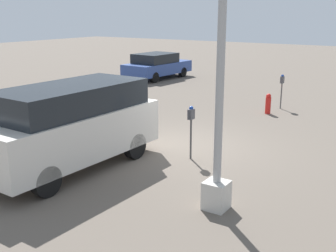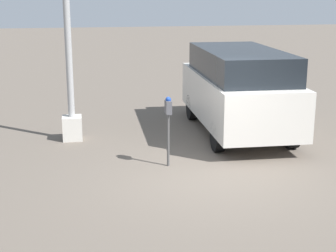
# 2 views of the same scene
# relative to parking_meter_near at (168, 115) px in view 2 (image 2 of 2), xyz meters

# --- Properties ---
(ground_plane) EXTENTS (80.00, 80.00, 0.00)m
(ground_plane) POSITION_rel_parking_meter_near_xyz_m (-0.73, -0.66, -1.02)
(ground_plane) COLOR #60564C
(parking_meter_near) EXTENTS (0.20, 0.11, 1.38)m
(parking_meter_near) POSITION_rel_parking_meter_near_xyz_m (0.00, 0.00, 0.00)
(parking_meter_near) COLOR #4C4C4C
(parking_meter_near) RESTS_ON ground
(lamp_post) EXTENTS (0.44, 0.44, 5.34)m
(lamp_post) POSITION_rel_parking_meter_near_xyz_m (2.19, 1.84, 0.59)
(lamp_post) COLOR beige
(lamp_post) RESTS_ON ground
(parked_van) EXTENTS (4.63, 1.99, 2.01)m
(parked_van) POSITION_rel_parking_meter_near_xyz_m (2.11, -2.07, 0.07)
(parked_van) COLOR beige
(parked_van) RESTS_ON ground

